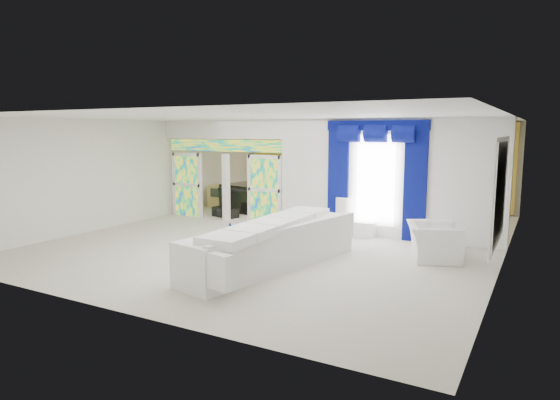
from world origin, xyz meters
The scene contains 22 objects.
floor centered at (0.00, 0.00, 0.00)m, with size 12.00×12.00×0.00m, color #B7AF9E.
dividing_wall centered at (2.15, 1.00, 1.50)m, with size 5.70×0.18×3.00m, color white.
dividing_header centered at (-2.85, 1.00, 2.73)m, with size 4.30×0.18×0.55m, color white.
stained_panel_left centered at (-4.28, 1.00, 1.00)m, with size 0.95×0.04×2.00m, color #994C3F.
stained_panel_right centered at (-1.42, 1.00, 1.00)m, with size 0.95×0.04×2.00m, color #994C3F.
stained_transom centered at (-2.85, 1.00, 2.25)m, with size 4.00×0.05×0.35m, color #994C3F.
window_pane centered at (1.90, 0.90, 1.45)m, with size 1.00×0.02×2.30m, color white.
blue_drape_left centered at (0.90, 0.87, 1.40)m, with size 0.55×0.10×2.80m, color #030A44.
blue_drape_right centered at (2.90, 0.87, 1.40)m, with size 0.55×0.10×2.80m, color #030A44.
blue_pelmet centered at (1.90, 0.87, 2.82)m, with size 2.60×0.12×0.25m, color #030A44.
wall_mirror centered at (4.94, -1.00, 1.55)m, with size 0.04×2.70×1.90m, color white.
gold_curtains centered at (0.00, 5.90, 1.50)m, with size 9.70×0.12×2.90m, color gold.
white_sofa centered at (1.03, -2.79, 0.41)m, with size 0.92×4.30×0.82m, color white.
coffee_table centered at (-0.32, -2.49, 0.19)m, with size 0.57×1.70×0.38m, color #B49438.
console_table centered at (1.38, 0.76, 0.19)m, with size 1.15×0.36×0.38m, color white.
table_lamp centered at (1.08, 0.76, 0.67)m, with size 0.36×0.36×0.58m, color silver.
armchair centered at (3.68, -0.66, 0.38)m, with size 1.17×1.02×0.76m, color white.
grand_piano centered at (-3.10, 2.99, 0.46)m, with size 1.38×1.80×0.91m, color black.
piano_bench centered at (-3.10, 1.39, 0.15)m, with size 0.90×0.35×0.30m, color black.
tv_console centered at (-4.46, 2.87, 0.40)m, with size 0.55×0.50×0.80m, color tan.
chandelier centered at (-2.30, 3.40, 2.65)m, with size 0.60×0.60×0.60m, color gold.
decanters centered at (-0.29, -2.47, 0.47)m, with size 0.15×0.60×0.27m.
Camera 1 is at (5.67, -10.92, 2.69)m, focal length 31.12 mm.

